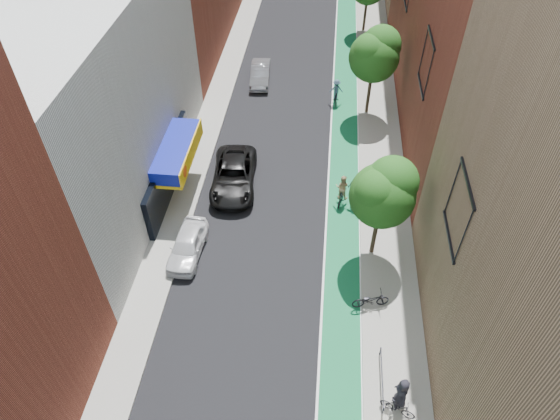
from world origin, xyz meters
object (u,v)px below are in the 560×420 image
(parked_car_black, at_px, (234,176))
(cyclist_lane_mid, at_px, (356,192))
(cyclist_lane_near, at_px, (342,192))
(parked_car_silver, at_px, (260,74))
(pedestrian, at_px, (402,392))
(parked_car_white, at_px, (187,245))
(cyclist_lane_far, at_px, (336,93))

(parked_car_black, height_order, cyclist_lane_mid, cyclist_lane_mid)
(parked_car_black, relative_size, cyclist_lane_near, 2.83)
(parked_car_silver, xyz_separation_m, pedestrian, (9.53, -26.41, 0.33))
(parked_car_black, bearing_deg, cyclist_lane_near, -12.10)
(parked_car_white, bearing_deg, pedestrian, -31.62)
(parked_car_black, relative_size, pedestrian, 3.27)
(cyclist_lane_near, xyz_separation_m, cyclist_lane_mid, (0.88, 0.06, 0.02))
(parked_car_white, xyz_separation_m, cyclist_lane_mid, (9.30, 5.13, 0.20))
(parked_car_black, distance_m, parked_car_silver, 12.95)
(parked_car_white, relative_size, parked_car_silver, 0.95)
(parked_car_black, relative_size, parked_car_silver, 1.35)
(parked_car_black, bearing_deg, pedestrian, -59.48)
(parked_car_white, relative_size, parked_car_black, 0.70)
(parked_car_white, distance_m, cyclist_lane_mid, 10.62)
(cyclist_lane_near, height_order, pedestrian, cyclist_lane_near)
(pedestrian, bearing_deg, parked_car_white, -138.12)
(cyclist_lane_mid, relative_size, cyclist_lane_far, 1.13)
(parked_car_black, distance_m, pedestrian, 16.50)
(parked_car_silver, bearing_deg, cyclist_lane_mid, -64.64)
(parked_car_white, height_order, cyclist_lane_far, cyclist_lane_far)
(parked_car_white, distance_m, cyclist_lane_far, 18.10)
(parked_car_black, xyz_separation_m, pedestrian, (9.53, -13.46, 0.23))
(cyclist_lane_mid, distance_m, cyclist_lane_far, 11.29)
(parked_car_black, distance_m, cyclist_lane_mid, 7.74)
(cyclist_lane_mid, bearing_deg, cyclist_lane_near, -5.31)
(pedestrian, bearing_deg, cyclist_lane_mid, 174.18)
(parked_car_black, xyz_separation_m, parked_car_silver, (0.00, 12.94, -0.10))
(cyclist_lane_near, xyz_separation_m, cyclist_lane_far, (-0.59, 11.25, -0.01))
(cyclist_lane_near, distance_m, cyclist_lane_far, 11.27)
(cyclist_lane_near, distance_m, pedestrian, 12.88)
(cyclist_lane_mid, bearing_deg, parked_car_white, 19.39)
(parked_car_black, bearing_deg, parked_car_silver, 85.22)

